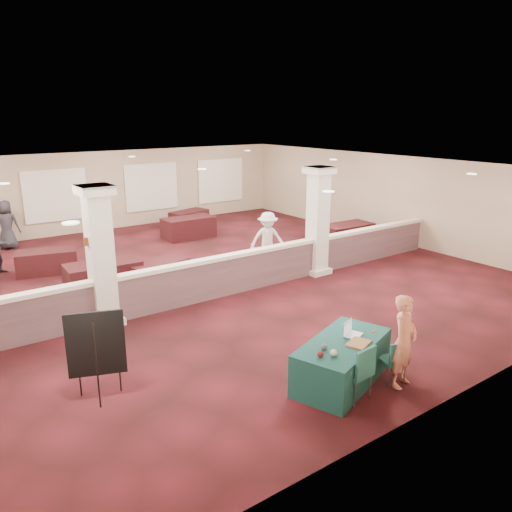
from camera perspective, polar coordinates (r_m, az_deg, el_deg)
ground at (r=14.73m, az=-5.81°, el=-2.56°), size 16.00×16.00×0.00m
wall_back at (r=21.51m, az=-16.78°, el=7.15°), size 16.00×0.04×3.20m
wall_front at (r=8.62m, az=21.81°, el=-6.12°), size 16.00×0.04×3.20m
wall_right at (r=19.47m, az=14.99°, el=6.41°), size 0.04×16.00×3.20m
ceiling at (r=14.04m, az=-6.18°, el=9.91°), size 16.00×16.00×0.02m
partition_wall at (r=13.33m, az=-2.64°, el=-1.93°), size 15.60×0.28×1.10m
column_left at (r=11.58m, az=-17.35°, el=0.06°), size 0.72×0.72×3.20m
column_right at (r=14.85m, az=7.07°, el=4.10°), size 0.72×0.72×3.20m
sconce_left at (r=11.41m, az=-18.83°, el=1.58°), size 0.12×0.12×0.18m
sconce_right at (r=11.57m, az=-16.20°, el=2.01°), size 0.12×0.12×0.18m
near_table at (r=9.26m, az=9.79°, el=-11.80°), size 2.28×1.66×0.79m
conf_chair_main at (r=9.39m, az=15.62°, el=-11.15°), size 0.50×0.51×0.82m
conf_chair_side at (r=8.67m, az=11.66°, el=-12.49°), size 0.54×0.54×1.00m
easel_board at (r=8.72m, az=-17.83°, el=-9.64°), size 0.90×0.57×1.60m
woman at (r=9.20m, az=16.55°, el=-9.32°), size 0.70×0.56×1.69m
far_table_front_left at (r=14.17m, az=-17.02°, el=-2.28°), size 1.99×1.06×0.79m
far_table_front_center at (r=14.31m, az=-11.05°, el=-1.91°), size 1.83×1.21×0.68m
far_table_front_right at (r=18.52m, az=10.31°, el=2.42°), size 2.00×1.07×0.79m
far_table_back_left at (r=16.35m, az=-22.80°, el=-0.61°), size 1.86×1.23×0.69m
far_table_back_center at (r=19.52m, az=-7.70°, el=3.24°), size 1.96×0.98×0.80m
far_table_back_right at (r=21.55m, az=-7.64°, el=4.27°), size 1.79×1.21×0.66m
attendee_b at (r=15.70m, az=1.34°, el=1.95°), size 1.21×0.93×1.71m
attendee_c at (r=18.92m, az=6.76°, el=4.39°), size 1.15×0.95×1.78m
attendee_d at (r=19.73m, az=-26.61°, el=3.21°), size 0.98×0.82×1.74m
laptop_base at (r=9.33m, az=11.07°, el=-8.88°), size 0.42×0.35×0.02m
laptop_screen at (r=9.32m, az=10.41°, el=-7.99°), size 0.34×0.13×0.24m
screen_glow at (r=9.32m, az=10.45°, el=-8.10°), size 0.31×0.11×0.21m
knitting at (r=9.02m, az=11.64°, el=-9.75°), size 0.52×0.45×0.03m
yarn_cream at (r=8.53m, az=8.87°, el=-10.88°), size 0.12×0.12×0.12m
yarn_red at (r=8.46m, az=7.38°, el=-11.08°), size 0.11×0.11×0.11m
yarn_grey at (r=8.71m, az=7.76°, el=-10.26°), size 0.11×0.11×0.11m
scissors at (r=9.57m, az=13.37°, el=-8.39°), size 0.13×0.07×0.01m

